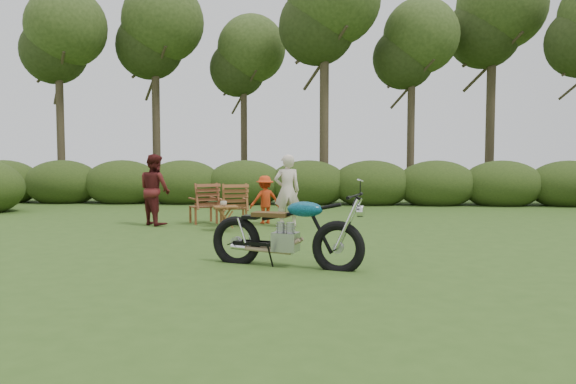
# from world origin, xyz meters

# --- Properties ---
(ground) EXTENTS (80.00, 80.00, 0.00)m
(ground) POSITION_xyz_m (0.00, 0.00, 0.00)
(ground) COLOR #314E1A
(ground) RESTS_ON ground
(tree_line) EXTENTS (22.52, 11.62, 8.14)m
(tree_line) POSITION_xyz_m (0.50, 9.74, 3.81)
(tree_line) COLOR #32291B
(tree_line) RESTS_ON ground
(motorcycle) EXTENTS (2.32, 1.41, 1.24)m
(motorcycle) POSITION_xyz_m (0.01, -0.79, 0.00)
(motorcycle) COLOR #0C7BA1
(motorcycle) RESTS_ON ground
(lawn_chair_right) EXTENTS (0.80, 0.80, 0.93)m
(lawn_chair_right) POSITION_xyz_m (-1.48, 3.61, 0.00)
(lawn_chair_right) COLOR brown
(lawn_chair_right) RESTS_ON ground
(lawn_chair_left) EXTENTS (0.86, 0.86, 0.92)m
(lawn_chair_left) POSITION_xyz_m (-2.24, 3.99, 0.00)
(lawn_chair_left) COLOR #5B2E16
(lawn_chair_left) RESTS_ON ground
(side_table) EXTENTS (0.61, 0.57, 0.52)m
(side_table) POSITION_xyz_m (-1.50, 2.77, 0.26)
(side_table) COLOR brown
(side_table) RESTS_ON ground
(cup) EXTENTS (0.18, 0.18, 0.11)m
(cup) POSITION_xyz_m (-1.54, 2.75, 0.57)
(cup) COLOR #BEB29D
(cup) RESTS_ON side_table
(adult_a) EXTENTS (0.66, 0.52, 1.58)m
(adult_a) POSITION_xyz_m (-0.28, 3.52, 0.00)
(adult_a) COLOR beige
(adult_a) RESTS_ON ground
(adult_b) EXTENTS (0.98, 0.97, 1.59)m
(adult_b) POSITION_xyz_m (-3.26, 3.62, 0.00)
(adult_b) COLOR #501716
(adult_b) RESTS_ON ground
(child) EXTENTS (0.82, 0.68, 1.10)m
(child) POSITION_xyz_m (-0.82, 4.04, 0.00)
(child) COLOR red
(child) RESTS_ON ground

